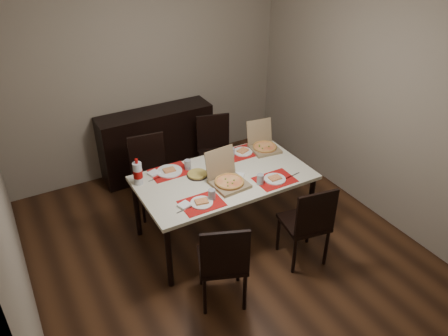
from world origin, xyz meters
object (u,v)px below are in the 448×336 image
at_px(dining_table, 224,182).
at_px(pizza_box_center, 228,179).
at_px(soda_bottle, 138,173).
at_px(sideboard, 157,142).
at_px(chair_near_left, 223,261).
at_px(chair_far_right, 215,149).
at_px(chair_far_left, 151,171).
at_px(chair_near_right, 308,222).
at_px(dip_bowl, 224,166).

bearing_deg(dining_table, pizza_box_center, -105.78).
bearing_deg(soda_bottle, sideboard, 61.92).
xyz_separation_m(chair_near_left, soda_bottle, (-0.32, 1.18, 0.36)).
relative_size(chair_far_right, soda_bottle, 3.26).
xyz_separation_m(chair_far_left, pizza_box_center, (0.47, -0.99, 0.29)).
distance_m(pizza_box_center, soda_bottle, 0.90).
relative_size(dining_table, soda_bottle, 6.31).
distance_m(dining_table, soda_bottle, 0.90).
bearing_deg(dining_table, chair_far_right, 66.71).
bearing_deg(chair_far_left, pizza_box_center, -64.74).
bearing_deg(sideboard, pizza_box_center, -86.93).
distance_m(chair_near_right, dip_bowl, 1.07).
distance_m(chair_near_right, soda_bottle, 1.76).
height_order(chair_near_left, pizza_box_center, pizza_box_center).
xyz_separation_m(chair_near_right, pizza_box_center, (-0.53, 0.66, 0.29)).
relative_size(sideboard, soda_bottle, 5.26).
bearing_deg(chair_near_right, chair_far_right, 92.71).
height_order(dining_table, chair_near_left, chair_near_left).
xyz_separation_m(dining_table, chair_far_right, (0.41, 0.95, -0.17)).
distance_m(chair_near_right, chair_far_right, 1.76).
distance_m(sideboard, soda_bottle, 1.52).
bearing_deg(dining_table, chair_far_left, 121.08).
distance_m(chair_far_right, soda_bottle, 1.43).
bearing_deg(chair_near_left, dip_bowl, 60.02).
bearing_deg(soda_bottle, chair_near_right, -40.44).
bearing_deg(soda_bottle, pizza_box_center, -30.22).
height_order(sideboard, chair_near_left, chair_near_left).
distance_m(dining_table, chair_near_right, 0.96).
xyz_separation_m(dining_table, chair_near_right, (0.49, -0.81, -0.17)).
bearing_deg(chair_near_right, pizza_box_center, 128.75).
bearing_deg(chair_near_left, chair_far_left, 90.17).
height_order(dining_table, pizza_box_center, pizza_box_center).
height_order(chair_far_right, pizza_box_center, pizza_box_center).
height_order(chair_near_right, soda_bottle, soda_bottle).
distance_m(sideboard, dining_table, 1.61).
bearing_deg(chair_far_right, sideboard, 130.17).
distance_m(dining_table, chair_far_left, 1.00).
distance_m(sideboard, chair_far_left, 0.84).
distance_m(chair_near_left, chair_near_right, 1.00).
bearing_deg(dip_bowl, sideboard, 98.87).
bearing_deg(soda_bottle, dip_bowl, -9.70).
bearing_deg(chair_far_left, sideboard, 63.57).
bearing_deg(pizza_box_center, chair_far_right, 67.67).
distance_m(pizza_box_center, dip_bowl, 0.33).
relative_size(sideboard, chair_far_right, 1.61).
height_order(chair_near_right, pizza_box_center, pizza_box_center).
xyz_separation_m(dining_table, dip_bowl, (0.09, 0.15, 0.08)).
xyz_separation_m(chair_far_left, chair_far_right, (0.92, 0.11, 0.00)).
xyz_separation_m(chair_near_right, dip_bowl, (-0.40, 0.96, 0.26)).
bearing_deg(soda_bottle, chair_far_left, 59.69).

